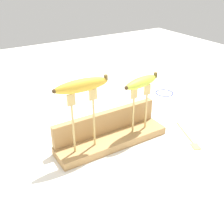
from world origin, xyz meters
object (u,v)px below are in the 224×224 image
object	(u,v)px
fork_fallen_near	(190,138)
fork_stand_left	(83,116)
banana_raised_right	(141,82)
wire_coil	(164,93)
fork_stand_right	(140,105)
banana_raised_left	(82,85)

from	to	relation	value
fork_fallen_near	fork_stand_left	bearing A→B (deg)	162.16
fork_stand_left	banana_raised_right	bearing A→B (deg)	-0.00
fork_fallen_near	wire_coil	xyz separation A→B (m)	(0.20, 0.36, -0.00)
fork_stand_right	fork_fallen_near	distance (m)	0.23
fork_stand_right	banana_raised_left	size ratio (longest dim) A/B	0.95
banana_raised_left	fork_fallen_near	bearing A→B (deg)	-17.84
fork_stand_left	banana_raised_left	bearing A→B (deg)	178.23
fork_stand_left	fork_fallen_near	distance (m)	0.41
fork_stand_right	fork_fallen_near	world-z (taller)	fork_stand_right
banana_raised_left	fork_stand_right	bearing A→B (deg)	-0.00
fork_stand_left	fork_stand_right	world-z (taller)	fork_stand_left
fork_fallen_near	wire_coil	distance (m)	0.41
fork_stand_right	banana_raised_right	world-z (taller)	banana_raised_right
fork_stand_right	banana_raised_right	size ratio (longest dim) A/B	1.08
fork_stand_left	banana_raised_left	xyz separation A→B (m)	(-0.00, 0.00, 0.10)
wire_coil	fork_fallen_near	bearing A→B (deg)	-118.63
wire_coil	fork_stand_left	bearing A→B (deg)	-156.81
fork_stand_right	banana_raised_right	bearing A→B (deg)	-168.71
fork_stand_left	wire_coil	xyz separation A→B (m)	(0.57, 0.24, -0.15)
fork_stand_left	fork_stand_right	bearing A→B (deg)	0.00
banana_raised_right	wire_coil	size ratio (longest dim) A/B	1.75
banana_raised_right	fork_fallen_near	distance (m)	0.28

